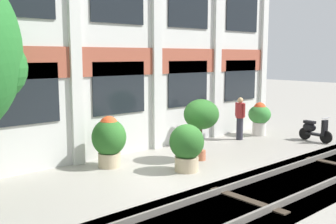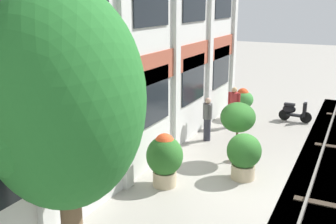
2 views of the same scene
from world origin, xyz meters
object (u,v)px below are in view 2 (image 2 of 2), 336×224
potted_plant_stone_basin (243,101)px  resident_watching_tracks (234,106)px  scooter_near_curb (294,111)px  resident_by_doorway (207,118)px  potted_plant_ribbed_drum (244,154)px  potted_plant_low_pan (238,118)px  broadleaf_tree (63,104)px  potted_plant_fluted_column (165,157)px

potted_plant_stone_basin → resident_watching_tracks: bearing=-179.6°
potted_plant_stone_basin → scooter_near_curb: potted_plant_stone_basin is taller
scooter_near_curb → resident_by_doorway: size_ratio=0.85×
resident_watching_tracks → potted_plant_stone_basin: bearing=8.7°
scooter_near_curb → resident_watching_tracks: (-1.94, 2.08, 0.46)m
potted_plant_ribbed_drum → resident_watching_tracks: (4.56, 1.72, 0.15)m
potted_plant_stone_basin → potted_plant_low_pan: 4.87m
scooter_near_curb → broadleaf_tree: bearing=-96.8°
scooter_near_curb → potted_plant_fluted_column: bearing=-102.3°
resident_watching_tracks → potted_plant_fluted_column: bearing=-172.9°
potted_plant_ribbed_drum → broadleaf_tree: bearing=162.1°
scooter_near_curb → resident_watching_tracks: size_ratio=0.83×
potted_plant_stone_basin → potted_plant_low_pan: (-4.69, -1.17, 0.64)m
resident_by_doorway → potted_plant_ribbed_drum: bearing=-99.7°
potted_plant_fluted_column → scooter_near_curb: bearing=-15.5°
potted_plant_fluted_column → potted_plant_ribbed_drum: bearing=-52.3°
potted_plant_stone_basin → potted_plant_low_pan: size_ratio=0.71×
broadleaf_tree → resident_by_doorway: (8.00, 0.36, -2.43)m
potted_plant_fluted_column → resident_watching_tracks: resident_watching_tracks is taller
potted_plant_stone_basin → resident_watching_tracks: resident_watching_tracks is taller
resident_by_doorway → resident_watching_tracks: bearing=29.8°
potted_plant_low_pan → potted_plant_fluted_column: 2.95m
broadleaf_tree → potted_plant_ribbed_drum: 6.24m
potted_plant_stone_basin → potted_plant_fluted_column: potted_plant_fluted_column is taller
potted_plant_low_pan → resident_watching_tracks: size_ratio=1.16×
scooter_near_curb → resident_by_doorway: (-3.91, 2.47, 0.44)m
scooter_near_curb → potted_plant_ribbed_drum: bearing=-89.9°
resident_watching_tracks → broadleaf_tree: bearing=-171.9°
broadleaf_tree → potted_plant_stone_basin: (11.27, -0.02, -2.50)m
potted_plant_stone_basin → potted_plant_ribbed_drum: bearing=-163.6°
potted_plant_ribbed_drum → potted_plant_stone_basin: bearing=16.4°
broadleaf_tree → potted_plant_stone_basin: 11.55m
potted_plant_stone_basin → resident_by_doorway: size_ratio=0.85×
potted_plant_low_pan → potted_plant_ribbed_drum: (-1.17, -0.56, -0.69)m
broadleaf_tree → potted_plant_fluted_column: 4.68m
potted_plant_low_pan → potted_plant_ribbed_drum: 1.47m
scooter_near_curb → resident_watching_tracks: bearing=-133.7°
potted_plant_stone_basin → potted_plant_ribbed_drum: potted_plant_stone_basin is taller
broadleaf_tree → potted_plant_ribbed_drum: size_ratio=3.94×
potted_plant_ribbed_drum → resident_by_doorway: bearing=39.2°
resident_watching_tracks → scooter_near_curb: bearing=-38.7°
potted_plant_ribbed_drum → scooter_near_curb: bearing=-3.2°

